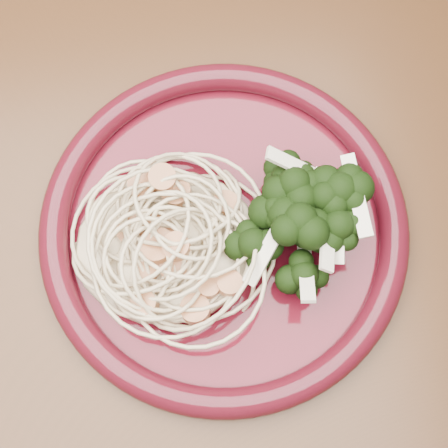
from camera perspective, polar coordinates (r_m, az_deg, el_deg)
name	(u,v)px	position (r m, az deg, el deg)	size (l,w,h in m)	color
dining_table	(310,214)	(0.61, 7.84, 0.88)	(1.20, 0.80, 0.75)	#472814
dinner_plate	(224,228)	(0.49, 0.00, -0.34)	(0.33, 0.33, 0.02)	#490B15
spaghetti_pile	(166,241)	(0.47, -5.32, -1.58)	(0.14, 0.12, 0.03)	#C9B790
scallop_cluster	(162,227)	(0.44, -5.74, -0.25)	(0.12, 0.12, 0.04)	tan
broccoli_pile	(295,198)	(0.48, 6.47, 2.42)	(0.09, 0.14, 0.05)	black
onion_garnish	(299,183)	(0.45, 6.89, 3.77)	(0.06, 0.09, 0.05)	beige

